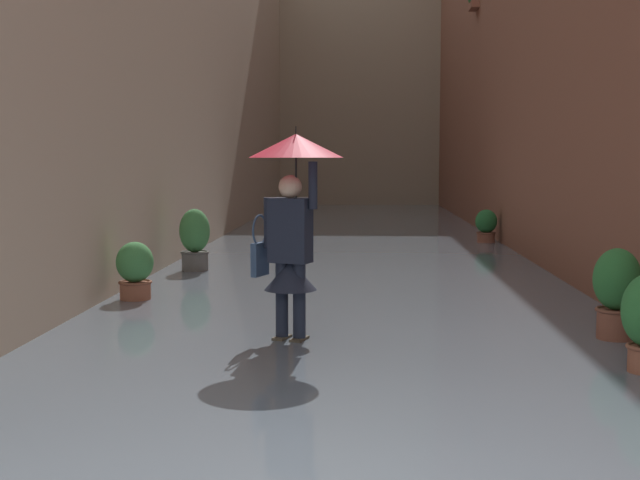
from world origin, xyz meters
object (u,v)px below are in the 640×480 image
Objects in this scene: potted_plant_near_left at (486,227)px; person_wading at (293,202)px; potted_plant_far_right at (135,271)px; potted_plant_far_left at (617,293)px; potted_plant_near_right at (195,241)px.

person_wading is at bearing 71.70° from potted_plant_near_left.
potted_plant_far_left is at bearing 158.56° from potted_plant_far_right.
potted_plant_near_left is (-5.30, -7.41, -0.02)m from potted_plant_far_right.
person_wading is at bearing 133.55° from potted_plant_far_right.
potted_plant_near_right is 1.08× the size of potted_plant_far_left.
potted_plant_far_right is 0.83× the size of potted_plant_far_left.
person_wading is 2.67× the size of potted_plant_far_right.
potted_plant_far_right is 1.04× the size of potted_plant_near_left.
potted_plant_near_left is (-5.11, -4.69, -0.14)m from potted_plant_near_right.
potted_plant_near_right is 6.93m from potted_plant_near_left.
person_wading is 3.22m from potted_plant_far_right.
potted_plant_far_left reaches higher than potted_plant_near_left.
person_wading is 2.04× the size of potted_plant_near_right.
person_wading is 2.77× the size of potted_plant_near_left.
person_wading is at bearing 3.52° from potted_plant_far_left.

